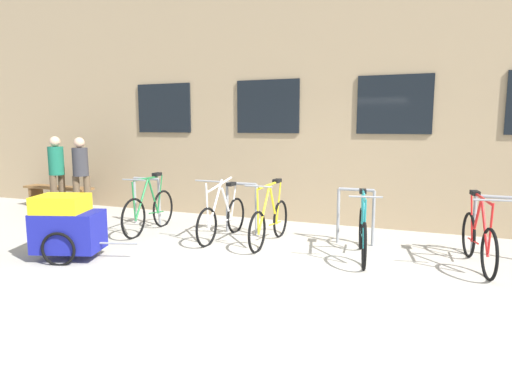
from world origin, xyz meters
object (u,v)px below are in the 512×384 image
at_px(bicycle_yellow, 270,221).
at_px(wooden_bench, 59,192).
at_px(bicycle_teal, 363,232).
at_px(bicycle_red, 478,239).
at_px(bike_trailer, 67,226).
at_px(backpack, 43,208).
at_px(person_by_bench, 81,171).
at_px(person_browsing, 57,169).
at_px(bicycle_white, 222,217).
at_px(bicycle_green, 149,210).

height_order(bicycle_yellow, wooden_bench, bicycle_yellow).
distance_m(bicycle_teal, bicycle_red, 1.53).
height_order(bicycle_teal, bike_trailer, bicycle_teal).
relative_size(bicycle_teal, backpack, 3.85).
distance_m(person_by_bench, backpack, 1.07).
height_order(bicycle_teal, person_browsing, person_browsing).
bearing_deg(bicycle_yellow, person_browsing, 172.49).
bearing_deg(bike_trailer, bicycle_teal, 22.77).
xyz_separation_m(bicycle_red, wooden_bench, (-8.74, 1.29, -0.01)).
relative_size(person_by_bench, person_browsing, 0.99).
height_order(bicycle_red, person_browsing, person_browsing).
xyz_separation_m(bike_trailer, wooden_bench, (-3.29, 3.08, -0.12)).
bearing_deg(person_by_bench, bike_trailer, -50.63).
bearing_deg(bicycle_yellow, bike_trailer, -142.37).
bearing_deg(bicycle_yellow, wooden_bench, 167.87).
relative_size(wooden_bench, backpack, 4.04).
distance_m(bicycle_red, wooden_bench, 8.83).
bearing_deg(bicycle_red, bicycle_teal, -174.54).
bearing_deg(bicycle_teal, bicycle_white, 174.63).
relative_size(person_browsing, backpack, 3.80).
height_order(bicycle_yellow, backpack, bicycle_yellow).
bearing_deg(bike_trailer, bicycle_white, 50.33).
distance_m(bicycle_white, bike_trailer, 2.43).
bearing_deg(bicycle_teal, bicycle_red, 5.46).
distance_m(wooden_bench, person_by_bench, 1.41).
xyz_separation_m(bicycle_yellow, backpack, (-5.07, 0.17, -0.15)).
bearing_deg(backpack, bicycle_red, 5.14).
xyz_separation_m(bicycle_yellow, wooden_bench, (-5.70, 1.22, -0.01)).
distance_m(bicycle_yellow, bicycle_teal, 1.53).
xyz_separation_m(bicycle_teal, bicycle_red, (1.52, 0.15, 0.01)).
distance_m(bicycle_red, backpack, 8.12).
distance_m(person_browsing, backpack, 0.91).
bearing_deg(backpack, bike_trailer, -30.49).
xyz_separation_m(bicycle_green, bike_trailer, (-0.11, -1.83, 0.09)).
bearing_deg(bicycle_green, person_browsing, 166.10).
relative_size(bicycle_yellow, bicycle_white, 1.01).
distance_m(bicycle_green, person_by_bench, 2.41).
xyz_separation_m(bicycle_white, person_by_bench, (-3.66, 0.70, 0.59)).
bearing_deg(bicycle_yellow, bicycle_red, -1.21).
relative_size(bicycle_teal, bicycle_white, 1.00).
height_order(bike_trailer, backpack, bike_trailer).
relative_size(person_by_bench, backpack, 3.77).
xyz_separation_m(bicycle_green, backpack, (-2.77, 0.19, -0.17)).
relative_size(bicycle_white, backpack, 3.83).
height_order(bicycle_teal, wooden_bench, bicycle_teal).
distance_m(bicycle_red, bike_trailer, 5.74).
xyz_separation_m(bicycle_yellow, bicycle_red, (3.04, -0.06, 0.00)).
height_order(bicycle_white, bicycle_red, bicycle_white).
xyz_separation_m(bicycle_green, person_by_bench, (-2.22, 0.74, 0.57)).
height_order(bicycle_yellow, bike_trailer, bicycle_yellow).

